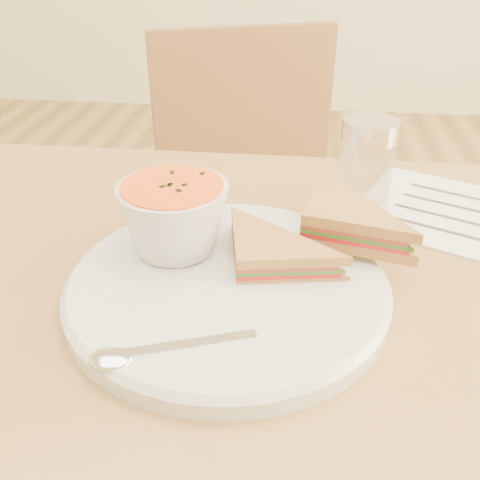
% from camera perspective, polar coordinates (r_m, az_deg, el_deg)
% --- Properties ---
extents(chair_far, '(0.50, 0.50, 0.88)m').
position_cam_1_polar(chair_far, '(1.14, 2.61, -1.97)').
color(chair_far, brown).
rests_on(chair_far, floor).
extents(plate, '(0.34, 0.34, 0.02)m').
position_cam_1_polar(plate, '(0.52, -1.36, -5.07)').
color(plate, silver).
rests_on(plate, dining_table).
extents(soup_bowl, '(0.11, 0.11, 0.08)m').
position_cam_1_polar(soup_bowl, '(0.54, -7.00, 2.02)').
color(soup_bowl, silver).
rests_on(soup_bowl, plate).
extents(sandwich_half_a, '(0.12, 0.12, 0.03)m').
position_cam_1_polar(sandwich_half_a, '(0.49, -0.38, -3.84)').
color(sandwich_half_a, '#BD9242').
rests_on(sandwich_half_a, plate).
extents(sandwich_half_b, '(0.14, 0.14, 0.04)m').
position_cam_1_polar(sandwich_half_b, '(0.53, 6.41, 0.98)').
color(sandwich_half_b, '#BD9242').
rests_on(sandwich_half_b, plate).
extents(spoon, '(0.17, 0.10, 0.01)m').
position_cam_1_polar(spoon, '(0.43, -6.87, -11.32)').
color(spoon, silver).
rests_on(spoon, plate).
extents(paper_menu, '(0.32, 0.29, 0.00)m').
position_cam_1_polar(paper_menu, '(0.71, 23.45, 2.19)').
color(paper_menu, white).
rests_on(paper_menu, dining_table).
extents(condiment_shaker, '(0.07, 0.07, 0.12)m').
position_cam_1_polar(condiment_shaker, '(0.65, 13.25, 7.43)').
color(condiment_shaker, silver).
rests_on(condiment_shaker, dining_table).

